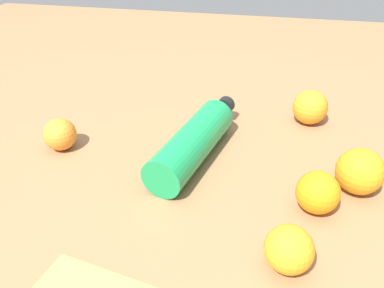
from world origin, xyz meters
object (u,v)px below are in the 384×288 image
object	(u,v)px
orange_2	(310,107)
orange_4	(318,192)
water_bottle	(197,138)
orange_1	(360,171)
orange_0	(289,249)
orange_3	(60,134)

from	to	relation	value
orange_2	orange_4	distance (m)	0.31
orange_2	orange_4	world-z (taller)	orange_2
water_bottle	orange_1	bearing A→B (deg)	-87.09
orange_0	orange_3	size ratio (longest dim) A/B	1.04
orange_4	orange_1	bearing A→B (deg)	-48.01
orange_2	orange_0	bearing A→B (deg)	173.58
water_bottle	orange_0	bearing A→B (deg)	-131.48
orange_1	orange_4	bearing A→B (deg)	131.99
orange_3	orange_4	world-z (taller)	orange_4
water_bottle	orange_2	distance (m)	0.29
orange_1	water_bottle	bearing A→B (deg)	79.62
orange_2	water_bottle	bearing A→B (deg)	128.68
water_bottle	orange_2	xyz separation A→B (m)	(0.18, -0.23, 0.00)
orange_2	orange_3	distance (m)	0.56
orange_3	orange_2	bearing A→B (deg)	-66.73
water_bottle	orange_0	world-z (taller)	water_bottle
orange_1	orange_2	world-z (taller)	orange_1
orange_3	orange_4	distance (m)	0.52
orange_0	orange_2	world-z (taller)	orange_2
orange_4	orange_0	bearing A→B (deg)	160.55
water_bottle	orange_4	world-z (taller)	water_bottle
orange_0	orange_1	world-z (taller)	orange_1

